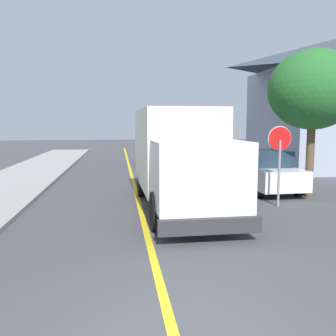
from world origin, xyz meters
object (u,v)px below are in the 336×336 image
stop_sign (280,151)px  parked_van_across (263,171)px  box_truck (179,153)px  parked_car_mid (153,152)px  street_tree_far_side (313,90)px  parked_car_near (173,162)px

stop_sign → parked_van_across: bearing=77.1°
box_truck → parked_car_mid: size_ratio=1.64×
box_truck → street_tree_far_side: 5.65m
parked_van_across → stop_sign: stop_sign is taller
box_truck → street_tree_far_side: (5.11, 1.03, 2.18)m
parked_van_across → stop_sign: bearing=-102.9°
parked_car_near → parked_car_mid: same height
box_truck → stop_sign: (3.27, -0.37, 0.09)m
box_truck → stop_sign: size_ratio=2.73×
stop_sign → parked_car_near: bearing=109.4°
parked_car_near → parked_van_across: (3.12, -4.14, 0.00)m
parked_car_near → street_tree_far_side: 7.74m
parked_van_across → stop_sign: (-0.65, -2.86, 1.06)m
box_truck → parked_car_mid: (0.44, 13.57, -0.97)m
parked_van_across → street_tree_far_side: bearing=-50.8°
parked_car_mid → parked_van_across: bearing=-72.6°
box_truck → parked_van_across: (3.92, 2.49, -0.97)m
box_truck → street_tree_far_side: street_tree_far_side is taller
parked_car_mid → stop_sign: stop_sign is taller
parked_car_mid → box_truck: bearing=-91.9°
parked_car_near → stop_sign: 7.50m
parked_car_mid → parked_van_across: size_ratio=0.99×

